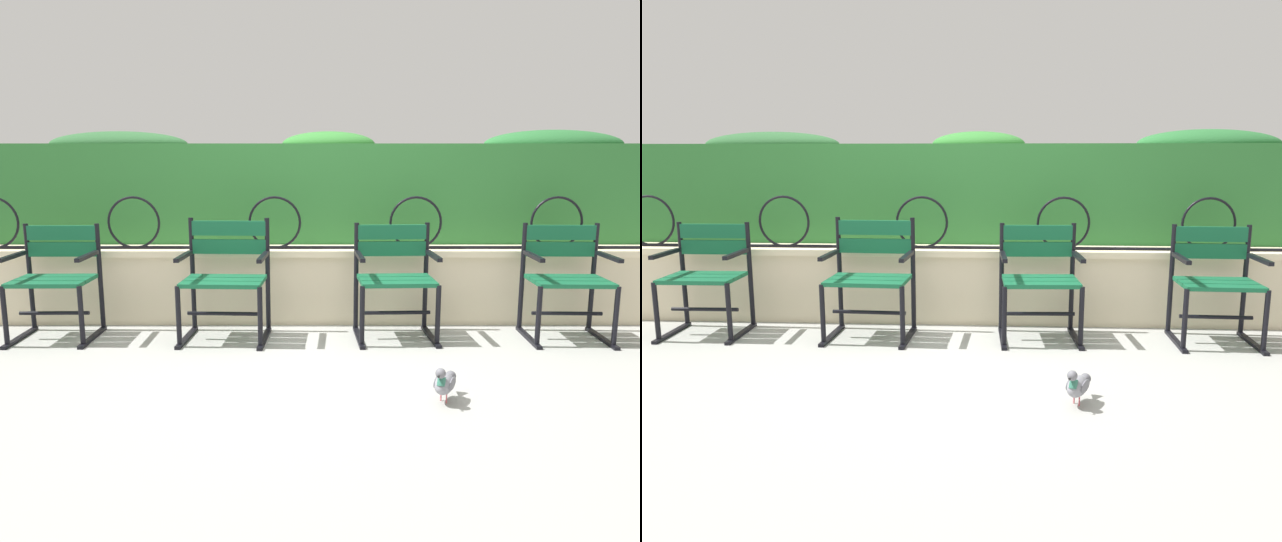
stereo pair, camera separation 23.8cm
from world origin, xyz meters
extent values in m
plane|color=#9E9E99|center=(0.00, 0.00, 0.00)|extent=(60.00, 60.00, 0.00)
cube|color=beige|center=(0.00, 0.89, 0.28)|extent=(6.61, 0.35, 0.55)
cube|color=beige|center=(0.00, 0.89, 0.58)|extent=(6.61, 0.41, 0.05)
cylinder|color=black|center=(0.00, 0.82, 0.61)|extent=(6.09, 0.02, 0.02)
torus|color=black|center=(-2.60, 0.82, 0.81)|extent=(0.42, 0.02, 0.42)
torus|color=black|center=(-1.48, 0.82, 0.81)|extent=(0.42, 0.02, 0.42)
torus|color=black|center=(-0.36, 0.82, 0.81)|extent=(0.42, 0.02, 0.42)
torus|color=black|center=(0.76, 0.82, 0.81)|extent=(0.42, 0.02, 0.42)
torus|color=black|center=(1.88, 0.82, 0.81)|extent=(0.42, 0.02, 0.42)
cube|color=#2D7033|center=(0.00, 1.34, 1.02)|extent=(6.48, 0.54, 0.83)
ellipsoid|color=#2D5F32|center=(-1.73, 1.34, 1.43)|extent=(1.19, 0.49, 0.22)
ellipsoid|color=#2E702D|center=(0.07, 1.34, 1.43)|extent=(0.80, 0.49, 0.22)
ellipsoid|color=#286731|center=(2.01, 1.34, 1.43)|extent=(1.20, 0.49, 0.24)
cube|color=#145B38|center=(-1.95, 0.20, 0.44)|extent=(0.54, 0.14, 0.03)
cube|color=#145B38|center=(-1.95, 0.34, 0.44)|extent=(0.54, 0.14, 0.03)
cube|color=#145B38|center=(-1.95, 0.47, 0.44)|extent=(0.54, 0.14, 0.03)
cube|color=#145B38|center=(-1.95, 0.58, 0.76)|extent=(0.53, 0.04, 0.11)
cube|color=#145B38|center=(-1.95, 0.58, 0.64)|extent=(0.53, 0.04, 0.11)
cylinder|color=black|center=(-1.69, 0.58, 0.42)|extent=(0.04, 0.04, 0.83)
cylinder|color=black|center=(-1.68, 0.15, 0.22)|extent=(0.04, 0.04, 0.44)
cube|color=black|center=(-1.68, 0.34, 0.01)|extent=(0.05, 0.52, 0.02)
cube|color=black|center=(-1.68, 0.34, 0.62)|extent=(0.04, 0.40, 0.03)
cylinder|color=black|center=(-2.22, 0.57, 0.42)|extent=(0.04, 0.04, 0.83)
cylinder|color=black|center=(-2.21, 0.14, 0.22)|extent=(0.04, 0.04, 0.44)
cube|color=black|center=(-2.22, 0.33, 0.01)|extent=(0.05, 0.52, 0.02)
cube|color=black|center=(-2.22, 0.33, 0.62)|extent=(0.04, 0.40, 0.03)
cylinder|color=black|center=(-1.95, 0.34, 0.20)|extent=(0.51, 0.04, 0.03)
cube|color=#145B38|center=(-0.70, 0.18, 0.44)|extent=(0.58, 0.15, 0.03)
cube|color=#145B38|center=(-0.70, 0.32, 0.44)|extent=(0.58, 0.15, 0.03)
cube|color=#145B38|center=(-0.69, 0.46, 0.44)|extent=(0.58, 0.15, 0.03)
cube|color=#145B38|center=(-0.69, 0.56, 0.80)|extent=(0.58, 0.06, 0.11)
cube|color=#145B38|center=(-0.69, 0.56, 0.66)|extent=(0.58, 0.06, 0.11)
cylinder|color=black|center=(-0.40, 0.55, 0.44)|extent=(0.04, 0.04, 0.88)
cylinder|color=black|center=(-0.42, 0.12, 0.22)|extent=(0.04, 0.04, 0.44)
cube|color=black|center=(-0.41, 0.31, 0.01)|extent=(0.06, 0.52, 0.02)
cube|color=black|center=(-0.41, 0.31, 0.62)|extent=(0.05, 0.40, 0.03)
cylinder|color=black|center=(-0.97, 0.57, 0.44)|extent=(0.04, 0.04, 0.88)
cylinder|color=black|center=(-0.99, 0.14, 0.22)|extent=(0.04, 0.04, 0.44)
cube|color=black|center=(-0.98, 0.33, 0.01)|extent=(0.06, 0.52, 0.02)
cube|color=black|center=(-0.98, 0.33, 0.62)|extent=(0.05, 0.40, 0.03)
cylinder|color=black|center=(-0.70, 0.32, 0.20)|extent=(0.55, 0.05, 0.03)
cube|color=#145B38|center=(0.56, 0.21, 0.44)|extent=(0.54, 0.15, 0.03)
cube|color=#145B38|center=(0.56, 0.35, 0.44)|extent=(0.54, 0.15, 0.03)
cube|color=#145B38|center=(0.55, 0.48, 0.44)|extent=(0.54, 0.15, 0.03)
cube|color=#145B38|center=(0.55, 0.59, 0.77)|extent=(0.54, 0.05, 0.11)
cube|color=#145B38|center=(0.55, 0.59, 0.64)|extent=(0.54, 0.05, 0.11)
cylinder|color=black|center=(0.81, 0.60, 0.42)|extent=(0.04, 0.04, 0.84)
cylinder|color=black|center=(0.83, 0.17, 0.22)|extent=(0.04, 0.04, 0.44)
cube|color=black|center=(0.82, 0.36, 0.01)|extent=(0.06, 0.52, 0.02)
cube|color=black|center=(0.82, 0.36, 0.62)|extent=(0.05, 0.40, 0.03)
cylinder|color=black|center=(0.28, 0.58, 0.42)|extent=(0.04, 0.04, 0.84)
cylinder|color=black|center=(0.30, 0.15, 0.22)|extent=(0.04, 0.04, 0.44)
cube|color=black|center=(0.29, 0.34, 0.01)|extent=(0.06, 0.52, 0.02)
cube|color=black|center=(0.29, 0.34, 0.62)|extent=(0.05, 0.40, 0.03)
cylinder|color=black|center=(0.56, 0.35, 0.20)|extent=(0.51, 0.05, 0.03)
cube|color=#145B38|center=(1.80, 0.19, 0.44)|extent=(0.54, 0.14, 0.03)
cube|color=#145B38|center=(1.81, 0.33, 0.44)|extent=(0.54, 0.14, 0.03)
cube|color=#145B38|center=(1.81, 0.46, 0.44)|extent=(0.54, 0.14, 0.03)
cube|color=#145B38|center=(1.82, 0.57, 0.77)|extent=(0.53, 0.05, 0.11)
cube|color=#145B38|center=(1.82, 0.57, 0.64)|extent=(0.53, 0.05, 0.11)
cylinder|color=black|center=(2.08, 0.56, 0.42)|extent=(0.04, 0.04, 0.84)
cylinder|color=black|center=(2.07, 0.13, 0.22)|extent=(0.04, 0.04, 0.44)
cube|color=black|center=(2.07, 0.32, 0.01)|extent=(0.06, 0.52, 0.02)
cube|color=black|center=(2.07, 0.32, 0.62)|extent=(0.05, 0.40, 0.03)
cylinder|color=black|center=(1.55, 0.58, 0.42)|extent=(0.04, 0.04, 0.84)
cylinder|color=black|center=(1.53, 0.15, 0.22)|extent=(0.04, 0.04, 0.44)
cube|color=black|center=(1.54, 0.34, 0.01)|extent=(0.06, 0.52, 0.02)
cube|color=black|center=(1.54, 0.34, 0.62)|extent=(0.05, 0.40, 0.03)
cylinder|color=black|center=(1.81, 0.33, 0.20)|extent=(0.51, 0.04, 0.03)
ellipsoid|color=gray|center=(0.68, -0.83, 0.11)|extent=(0.17, 0.21, 0.11)
cylinder|color=#2D6B56|center=(0.65, -0.89, 0.14)|extent=(0.07, 0.07, 0.06)
sphere|color=slate|center=(0.64, -0.92, 0.20)|extent=(0.06, 0.06, 0.06)
cone|color=black|center=(0.63, -0.95, 0.19)|extent=(0.02, 0.03, 0.01)
cone|color=#595960|center=(0.73, -0.73, 0.10)|extent=(0.09, 0.10, 0.06)
ellipsoid|color=slate|center=(0.72, -0.84, 0.11)|extent=(0.08, 0.14, 0.07)
ellipsoid|color=slate|center=(0.64, -0.81, 0.11)|extent=(0.08, 0.14, 0.07)
cylinder|color=#C6515B|center=(0.69, -0.85, 0.03)|extent=(0.01, 0.01, 0.05)
cylinder|color=#C6515B|center=(0.67, -0.82, 0.03)|extent=(0.01, 0.01, 0.05)
camera|label=1|loc=(0.00, -3.96, 1.32)|focal=33.91mm
camera|label=2|loc=(0.23, -3.95, 1.32)|focal=33.91mm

